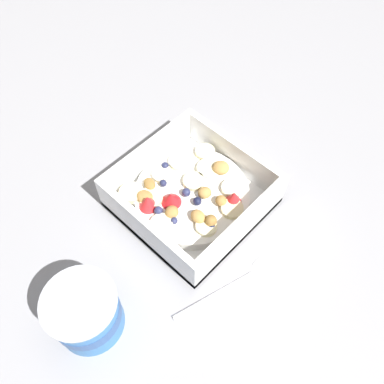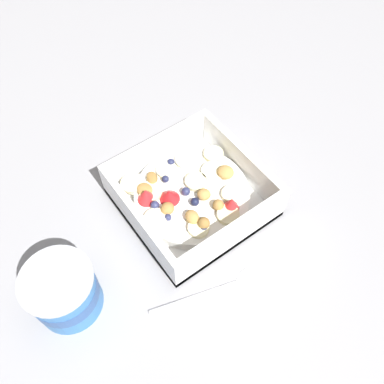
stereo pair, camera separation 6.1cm
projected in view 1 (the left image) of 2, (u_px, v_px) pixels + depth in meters
ground_plane at (183, 202)px, 0.63m from camera, size 2.40×2.40×0.00m
fruit_bowl at (191, 195)px, 0.61m from camera, size 0.20×0.20×0.06m
spoon at (251, 273)px, 0.57m from camera, size 0.07×0.17×0.01m
yogurt_cup at (85, 313)px, 0.50m from camera, size 0.09×0.09×0.08m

